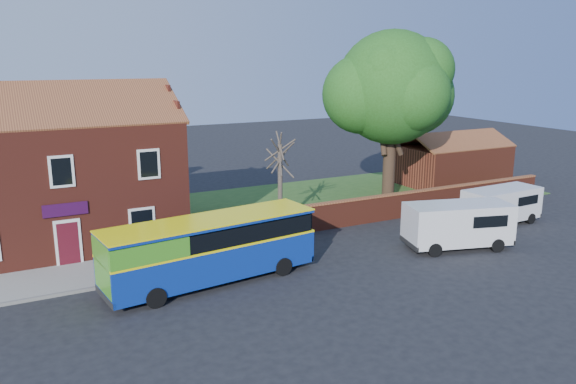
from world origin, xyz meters
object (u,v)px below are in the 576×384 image
van_near (458,223)px  van_far (502,204)px  large_tree (391,91)px  bus (205,248)px

van_near → van_far: size_ratio=1.16×
van_near → large_tree: large_tree is taller
van_near → large_tree: size_ratio=0.50×
bus → van_far: 18.75m
van_far → large_tree: (-2.77, 7.47, 6.33)m
bus → van_far: size_ratio=1.96×
van_far → large_tree: large_tree is taller
bus → van_near: (13.23, -1.44, -0.32)m
bus → van_near: 13.31m
bus → van_near: bearing=-13.3°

